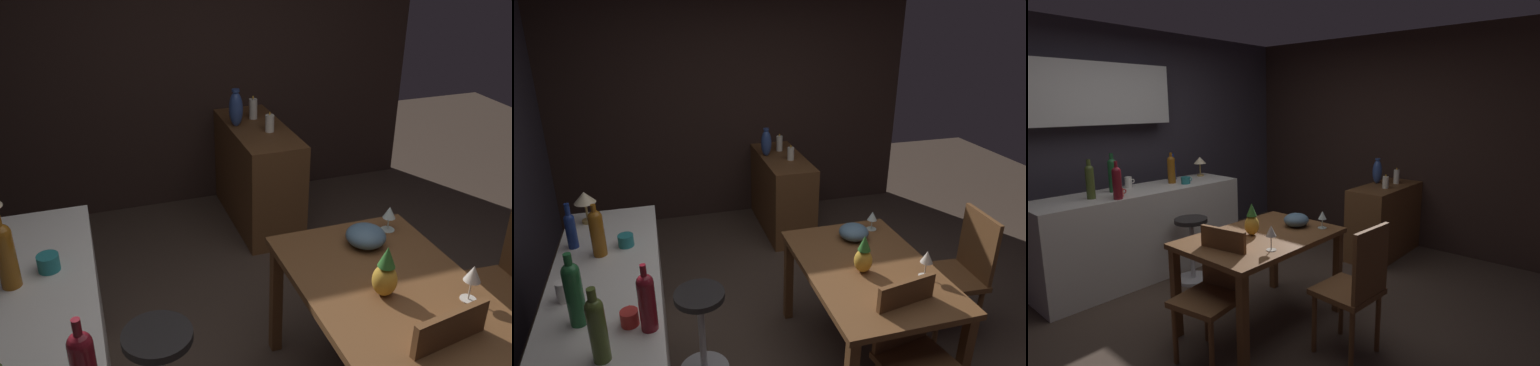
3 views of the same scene
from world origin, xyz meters
The scene contains 24 objects.
ground_plane centered at (0.00, 0.00, 0.00)m, with size 9.00×9.00×0.00m, color #47382D.
wall_side_right centered at (2.55, 0.30, 1.30)m, with size 0.10×4.40×2.60m, color #33231E.
dining_table centered at (-0.09, -0.27, 0.64)m, with size 1.21×0.82×0.74m.
kitchen_counter centered at (-0.16, 1.33, 0.45)m, with size 2.10×0.60×0.90m, color silver.
sideboard_cabinet centered at (1.99, -0.30, 0.41)m, with size 1.10×0.44×0.82m, color brown.
chair_near_window centered at (-0.60, -0.30, 0.49)m, with size 0.46×0.46×0.90m.
chair_by_doorway centered at (0.01, -1.07, 0.52)m, with size 0.43×0.43×0.96m.
bar_stool centered at (0.05, 0.81, 0.34)m, with size 0.34×0.34×0.64m.
wine_glass_left centered at (0.38, -0.52, 0.84)m, with size 0.08×0.08×0.14m.
wine_glass_right centered at (-0.28, -0.55, 0.87)m, with size 0.08×0.08×0.18m.
pineapple_centerpiece centered at (-0.12, -0.20, 0.85)m, with size 0.11×0.11×0.25m.
fruit_bowl centered at (0.28, -0.33, 0.79)m, with size 0.21×0.21×0.11m, color slate.
wine_bottle_amber centered at (0.24, 1.37, 1.06)m, with size 0.08×0.08×0.33m.
wine_bottle_green centered at (-0.39, 1.42, 1.08)m, with size 0.08×0.08×0.38m.
wine_bottle_olive centered at (-0.67, 1.30, 1.07)m, with size 0.07×0.07×0.36m.
wine_bottle_ruby centered at (-0.52, 1.10, 1.06)m, with size 0.08×0.08×0.35m.
wine_bottle_cobalt centered at (0.38, 1.54, 1.03)m, with size 0.06×0.06×0.30m.
cup_red centered at (-0.47, 1.19, 0.94)m, with size 0.12×0.09×0.08m.
cup_teal centered at (0.31, 1.22, 0.94)m, with size 0.13×0.10×0.08m.
cup_white centered at (-0.18, 1.51, 0.96)m, with size 0.11×0.07×0.11m.
counter_lamp centered at (0.72, 1.49, 1.08)m, with size 0.14×0.14×0.23m.
pillar_candle_tall centered at (2.17, -0.33, 0.90)m, with size 0.07×0.07×0.19m.
pillar_candle_short centered at (1.84, -0.36, 0.89)m, with size 0.07×0.07×0.16m.
vase_ceramic_blue centered at (2.04, -0.15, 0.96)m, with size 0.11×0.11×0.30m.
Camera 2 is at (-2.30, 1.00, 2.32)m, focal length 31.34 mm.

